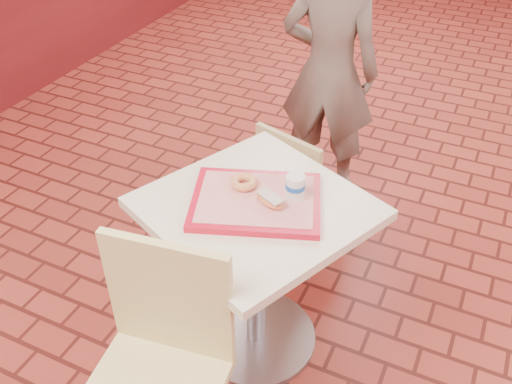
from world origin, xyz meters
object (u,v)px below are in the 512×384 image
at_px(chair_main_front, 160,360).
at_px(long_john_donut, 270,200).
at_px(serving_tray, 256,201).
at_px(ring_donut, 244,182).
at_px(main_table, 256,254).
at_px(chair_main_back, 299,190).
at_px(customer, 329,72).
at_px(paper_cup, 295,186).

distance_m(chair_main_front, long_john_donut, 0.70).
xyz_separation_m(serving_tray, ring_donut, (-0.08, 0.05, 0.03)).
relative_size(main_table, chair_main_front, 0.83).
xyz_separation_m(chair_main_back, customer, (-0.12, 0.72, 0.32)).
relative_size(customer, long_john_donut, 11.32).
bearing_deg(paper_cup, serving_tray, -151.07).
relative_size(chair_main_front, serving_tray, 1.99).
bearing_deg(serving_tray, ring_donut, 146.52).
bearing_deg(main_table, serving_tray, 0.00).
bearing_deg(serving_tray, long_john_donut, -9.24).
relative_size(main_table, long_john_donut, 5.96).
distance_m(main_table, chair_main_front, 0.62).
height_order(chair_main_back, customer, customer).
distance_m(chair_main_back, paper_cup, 0.72).
bearing_deg(chair_main_front, ring_donut, 82.21).
height_order(customer, paper_cup, customer).
distance_m(main_table, serving_tray, 0.28).
relative_size(chair_main_back, paper_cup, 8.59).
bearing_deg(customer, long_john_donut, 93.28).
height_order(ring_donut, long_john_donut, long_john_donut).
xyz_separation_m(chair_main_back, paper_cup, (0.18, -0.54, 0.44)).
bearing_deg(main_table, paper_cup, 28.93).
distance_m(long_john_donut, paper_cup, 0.11).
bearing_deg(chair_main_back, serving_tray, 110.79).
relative_size(long_john_donut, paper_cup, 1.44).
bearing_deg(chair_main_back, long_john_donut, 116.36).
height_order(main_table, ring_donut, ring_donut).
distance_m(ring_donut, paper_cup, 0.21).
height_order(main_table, paper_cup, paper_cup).
bearing_deg(customer, paper_cup, 96.96).
distance_m(serving_tray, paper_cup, 0.16).
bearing_deg(long_john_donut, chair_main_back, 100.10).
bearing_deg(long_john_donut, main_table, 170.76).
bearing_deg(paper_cup, ring_donut, -174.15).
relative_size(main_table, serving_tray, 1.65).
height_order(chair_main_back, ring_donut, ring_donut).
distance_m(chair_main_front, ring_donut, 0.74).
relative_size(chair_main_back, customer, 0.53).
bearing_deg(chair_main_front, serving_tray, 75.05).
bearing_deg(serving_tray, chair_main_front, -96.97).
bearing_deg(chair_main_front, chair_main_back, 80.75).
bearing_deg(chair_main_back, ring_donut, 103.25).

